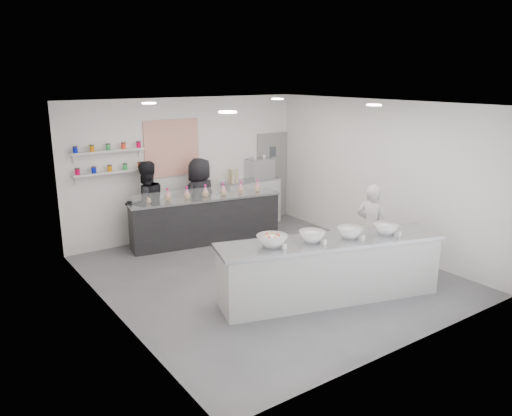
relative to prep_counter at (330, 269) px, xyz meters
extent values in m
plane|color=#515156|center=(-0.24, 1.34, -0.49)|extent=(6.00, 6.00, 0.00)
plane|color=white|center=(-0.24, 1.34, 2.51)|extent=(6.00, 6.00, 0.00)
plane|color=white|center=(-0.24, 4.34, 1.01)|extent=(5.50, 0.00, 5.50)
plane|color=white|center=(-2.99, 1.34, 1.01)|extent=(0.00, 6.00, 6.00)
plane|color=white|center=(2.51, 1.34, 1.01)|extent=(0.00, 6.00, 6.00)
cube|color=gray|center=(2.06, 4.31, 0.56)|extent=(0.88, 0.04, 2.10)
cube|color=#DD4D31|center=(-0.59, 4.31, 1.46)|extent=(1.25, 0.03, 1.20)
cube|color=silver|center=(-1.99, 4.24, 1.11)|extent=(1.45, 0.22, 0.04)
cube|color=silver|center=(-1.99, 4.24, 1.53)|extent=(1.45, 0.22, 0.04)
cylinder|color=white|center=(-1.64, 0.34, 2.49)|extent=(0.24, 0.24, 0.02)
cylinder|color=white|center=(1.16, 0.34, 2.49)|extent=(0.24, 0.24, 0.02)
cylinder|color=white|center=(-1.64, 2.94, 2.49)|extent=(0.24, 0.24, 0.02)
cylinder|color=white|center=(1.16, 2.94, 2.49)|extent=(0.24, 0.24, 0.02)
cube|color=#B7B7B2|center=(0.00, 0.00, 0.00)|extent=(3.70, 1.83, 0.99)
cube|color=black|center=(-0.25, 3.53, 0.00)|extent=(3.24, 1.12, 0.99)
cube|color=white|center=(-0.29, 3.26, 0.63)|extent=(3.10, 0.55, 0.27)
cube|color=#B7B7B2|center=(1.31, 4.12, 0.05)|extent=(1.45, 0.46, 1.08)
cube|color=#93969E|center=(1.55, 4.12, 0.82)|extent=(0.60, 0.42, 0.46)
imported|color=beige|center=(1.46, 0.50, 0.30)|extent=(0.57, 0.68, 1.59)
imported|color=black|center=(-1.39, 3.94, 0.41)|extent=(0.92, 0.73, 1.80)
imported|color=black|center=(-0.21, 3.82, 0.39)|extent=(1.00, 0.82, 1.77)
camera|label=1|loc=(-5.15, -5.36, 2.96)|focal=35.00mm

